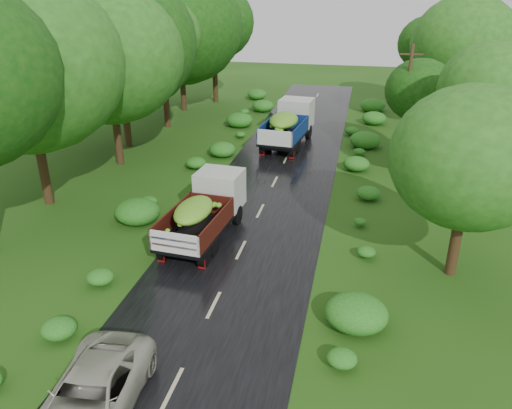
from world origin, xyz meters
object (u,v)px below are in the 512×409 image
(truck_near, at_px, (206,208))
(truck_far, at_px, (289,122))
(utility_pole, at_px, (405,107))
(car, at_px, (91,397))

(truck_near, distance_m, truck_far, 14.35)
(truck_far, xyz_separation_m, utility_pole, (7.23, -3.22, 2.15))
(truck_near, height_order, utility_pole, utility_pole)
(car, xyz_separation_m, utility_pole, (8.56, 21.33, 3.04))
(truck_near, xyz_separation_m, utility_pole, (8.70, 11.06, 2.33))
(truck_far, distance_m, utility_pole, 8.20)
(utility_pole, bearing_deg, truck_far, 154.90)
(truck_near, relative_size, car, 1.26)
(truck_far, distance_m, car, 24.60)
(car, height_order, utility_pole, utility_pole)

